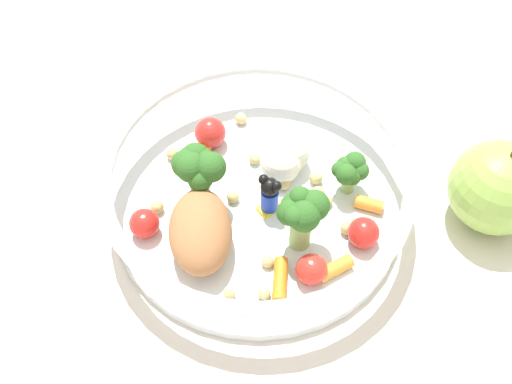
{
  "coord_description": "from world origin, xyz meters",
  "views": [
    {
      "loc": [
        -0.27,
        -0.18,
        0.45
      ],
      "look_at": [
        -0.0,
        -0.0,
        0.03
      ],
      "focal_mm": 45.93,
      "sensor_mm": 36.0,
      "label": 1
    }
  ],
  "objects": [
    {
      "name": "food_container",
      "position": [
        -0.01,
        -0.0,
        0.03
      ],
      "size": [
        0.25,
        0.25,
        0.07
      ],
      "color": "white",
      "rests_on": "ground_plane"
    },
    {
      "name": "ground_plane",
      "position": [
        0.0,
        0.0,
        0.0
      ],
      "size": [
        2.4,
        2.4,
        0.0
      ],
      "primitive_type": "plane",
      "color": "silver"
    },
    {
      "name": "loose_apple",
      "position": [
        0.1,
        -0.16,
        0.04
      ],
      "size": [
        0.08,
        0.08,
        0.09
      ],
      "color": "#8CB74C",
      "rests_on": "ground_plane"
    }
  ]
}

